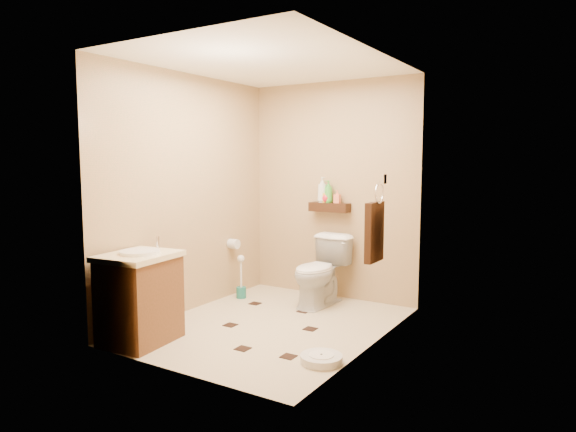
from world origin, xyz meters
The scene contains 19 objects.
ground centered at (0.00, 0.00, 0.00)m, with size 2.50×2.50×0.00m, color #C3B28F.
wall_back centered at (0.00, 1.25, 1.20)m, with size 2.00×0.04×2.40m, color #A2885C.
wall_front centered at (0.00, -1.25, 1.20)m, with size 2.00×0.04×2.40m, color #A2885C.
wall_left centered at (-1.00, 0.00, 1.20)m, with size 0.04×2.50×2.40m, color #A2885C.
wall_right centered at (1.00, 0.00, 1.20)m, with size 0.04×2.50×2.40m, color #A2885C.
ceiling centered at (0.00, 0.00, 2.40)m, with size 2.00×2.50×0.02m, color white.
wall_shelf centered at (0.00, 1.17, 1.02)m, with size 0.46×0.14×0.10m, color #351B0E.
floor_accents centered at (0.03, -0.04, 0.00)m, with size 1.20×1.27×0.01m.
toilet centered at (0.07, 0.83, 0.37)m, with size 0.41×0.72×0.74m, color white.
vanity centered at (-0.70, -0.95, 0.39)m, with size 0.58×0.68×0.88m.
bathroom_scale centered at (0.82, -0.54, 0.03)m, with size 0.36×0.36×0.07m.
toilet_brush centered at (-0.82, 0.62, 0.17)m, with size 0.11×0.11×0.49m.
towel_ring centered at (0.91, 0.25, 0.95)m, with size 0.12×0.30×0.76m.
toilet_paper centered at (-0.94, 0.65, 0.60)m, with size 0.12×0.11×0.12m.
bottle_a centered at (-0.09, 1.17, 1.21)m, with size 0.11×0.11×0.28m, color silver.
bottle_b centered at (-0.06, 1.17, 1.15)m, with size 0.07×0.07×0.16m, color yellow.
bottle_c centered at (-0.04, 1.17, 1.14)m, with size 0.11×0.11×0.15m, color red.
bottle_d centered at (-0.01, 1.17, 1.19)m, with size 0.10×0.10×0.25m, color green.
bottle_e centered at (0.10, 1.17, 1.14)m, with size 0.06×0.07×0.14m, color #F37951.
Camera 1 is at (2.59, -3.88, 1.54)m, focal length 32.00 mm.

